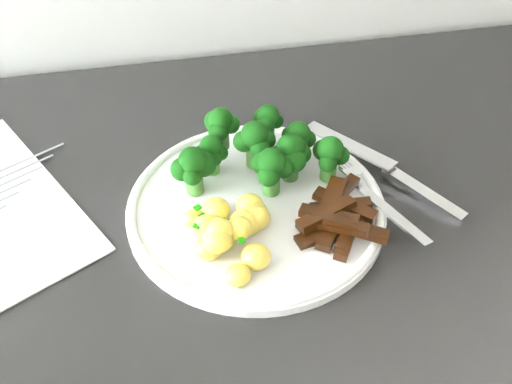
% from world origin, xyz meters
% --- Properties ---
extents(plate, '(0.28, 0.28, 0.02)m').
position_xyz_m(plate, '(0.13, 1.66, 0.88)').
color(plate, white).
rests_on(plate, counter).
extents(broccoli, '(0.19, 0.12, 0.07)m').
position_xyz_m(broccoli, '(0.14, 1.71, 0.92)').
color(broccoli, '#346824').
rests_on(broccoli, plate).
extents(potatoes, '(0.09, 0.12, 0.04)m').
position_xyz_m(potatoes, '(0.09, 1.61, 0.90)').
color(potatoes, '#F4C952').
rests_on(potatoes, plate).
extents(beef_strips, '(0.09, 0.11, 0.03)m').
position_xyz_m(beef_strips, '(0.21, 1.61, 0.89)').
color(beef_strips, black).
rests_on(beef_strips, plate).
extents(fork, '(0.07, 0.17, 0.02)m').
position_xyz_m(fork, '(0.25, 1.64, 0.89)').
color(fork, silver).
rests_on(fork, plate).
extents(knife, '(0.14, 0.19, 0.02)m').
position_xyz_m(knife, '(0.30, 1.67, 0.88)').
color(knife, silver).
rests_on(knife, plate).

